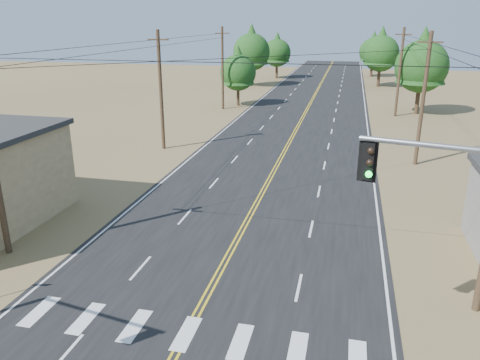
% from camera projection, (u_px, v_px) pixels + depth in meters
% --- Properties ---
extents(road, '(15.00, 200.00, 0.02)m').
position_uv_depth(road, '(279.00, 162.00, 37.08)').
color(road, black).
rests_on(road, ground).
extents(utility_pole_left_mid, '(1.80, 0.30, 10.00)m').
position_uv_depth(utility_pole_left_mid, '(161.00, 90.00, 39.52)').
color(utility_pole_left_mid, '#4C3826').
rests_on(utility_pole_left_mid, ground).
extents(utility_pole_left_far, '(1.80, 0.30, 10.00)m').
position_uv_depth(utility_pole_left_far, '(223.00, 68.00, 57.95)').
color(utility_pole_left_far, '#4C3826').
rests_on(utility_pole_left_far, ground).
extents(utility_pole_right_mid, '(1.80, 0.30, 10.00)m').
position_uv_depth(utility_pole_right_mid, '(423.00, 99.00, 35.01)').
color(utility_pole_right_mid, '#4C3826').
rests_on(utility_pole_right_mid, ground).
extents(utility_pole_right_far, '(1.80, 0.30, 10.00)m').
position_uv_depth(utility_pole_right_far, '(400.00, 72.00, 53.44)').
color(utility_pole_right_far, '#4C3826').
rests_on(utility_pole_right_far, ground).
extents(tree_left_near, '(4.66, 4.66, 7.77)m').
position_uv_depth(tree_left_near, '(238.00, 69.00, 60.46)').
color(tree_left_near, '#3F2D1E').
rests_on(tree_left_near, ground).
extents(tree_left_mid, '(6.16, 6.16, 10.26)m').
position_uv_depth(tree_left_mid, '(252.00, 48.00, 78.27)').
color(tree_left_mid, '#3F2D1E').
rests_on(tree_left_mid, ground).
extents(tree_left_far, '(5.22, 5.22, 8.70)m').
position_uv_depth(tree_left_far, '(277.00, 50.00, 89.28)').
color(tree_left_far, '#3F2D1E').
rests_on(tree_left_far, ground).
extents(tree_right_near, '(6.09, 6.09, 10.15)m').
position_uv_depth(tree_right_near, '(422.00, 61.00, 54.46)').
color(tree_right_near, '#3F2D1E').
rests_on(tree_right_near, ground).
extents(tree_right_mid, '(5.94, 5.94, 9.90)m').
position_uv_depth(tree_right_mid, '(381.00, 50.00, 77.65)').
color(tree_right_mid, '#3F2D1E').
rests_on(tree_right_mid, ground).
extents(tree_right_far, '(5.29, 5.29, 8.82)m').
position_uv_depth(tree_right_far, '(373.00, 49.00, 91.89)').
color(tree_right_far, '#3F2D1E').
rests_on(tree_right_far, ground).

